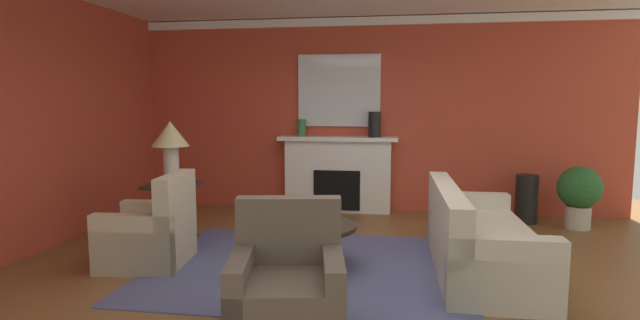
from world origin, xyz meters
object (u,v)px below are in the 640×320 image
(potted_plant, at_px, (579,192))
(vase_mantel_left, at_px, (302,128))
(mantel_mirror, at_px, (339,91))
(vase_tall_corner, at_px, (526,199))
(fireplace, at_px, (338,176))
(armchair_near_window, at_px, (151,235))
(side_table, at_px, (173,208))
(table_lamp, at_px, (170,140))
(coffee_table, at_px, (307,235))
(sofa, at_px, (478,243))
(vase_mantel_right, at_px, (374,125))
(armchair_facing_fireplace, at_px, (287,292))

(potted_plant, bearing_deg, vase_mantel_left, 172.91)
(mantel_mirror, xyz_separation_m, vase_tall_corner, (2.68, -0.42, -1.51))
(fireplace, height_order, armchair_near_window, fireplace)
(side_table, relative_size, vase_tall_corner, 1.04)
(side_table, height_order, vase_mantel_left, vase_mantel_left)
(mantel_mirror, bearing_deg, table_lamp, -131.04)
(armchair_near_window, xyz_separation_m, side_table, (-0.16, 0.86, 0.09))
(coffee_table, distance_m, table_lamp, 2.11)
(side_table, relative_size, table_lamp, 0.93)
(sofa, distance_m, vase_tall_corner, 2.41)
(armchair_near_window, height_order, vase_mantel_right, vase_mantel_right)
(sofa, distance_m, vase_mantel_left, 3.46)
(sofa, distance_m, armchair_near_window, 3.31)
(vase_mantel_right, bearing_deg, mantel_mirror, 162.82)
(coffee_table, height_order, side_table, side_table)
(fireplace, distance_m, vase_tall_corner, 2.70)
(table_lamp, bearing_deg, vase_mantel_right, 38.77)
(side_table, bearing_deg, potted_plant, 15.37)
(coffee_table, xyz_separation_m, vase_mantel_right, (0.54, 2.57, 1.00))
(armchair_facing_fireplace, distance_m, table_lamp, 2.99)
(fireplace, bearing_deg, potted_plant, -9.11)
(fireplace, relative_size, potted_plant, 2.16)
(armchair_facing_fireplace, xyz_separation_m, coffee_table, (-0.12, 1.42, 0.03))
(mantel_mirror, height_order, vase_mantel_left, mantel_mirror)
(vase_mantel_left, bearing_deg, fireplace, 5.12)
(sofa, distance_m, coffee_table, 1.69)
(armchair_facing_fireplace, xyz_separation_m, potted_plant, (3.15, 3.52, 0.19))
(vase_tall_corner, bearing_deg, armchair_facing_fireplace, -124.30)
(vase_mantel_right, bearing_deg, side_table, -141.23)
(sofa, height_order, armchair_facing_fireplace, armchair_facing_fireplace)
(vase_mantel_left, relative_size, potted_plant, 0.31)
(sofa, distance_m, potted_plant, 2.54)
(coffee_table, bearing_deg, fireplace, 90.15)
(sofa, height_order, coffee_table, sofa)
(armchair_near_window, bearing_deg, vase_tall_corner, 30.04)
(armchair_facing_fireplace, height_order, vase_tall_corner, armchair_facing_fireplace)
(sofa, relative_size, armchair_facing_fireplace, 2.22)
(sofa, xyz_separation_m, vase_tall_corner, (0.99, 2.20, 0.04))
(mantel_mirror, xyz_separation_m, armchair_near_window, (-1.61, -2.90, -1.54))
(coffee_table, bearing_deg, potted_plant, 32.62)
(mantel_mirror, distance_m, coffee_table, 3.13)
(table_lamp, bearing_deg, armchair_facing_fireplace, -48.36)
(armchair_near_window, bearing_deg, side_table, 100.72)
(armchair_near_window, relative_size, table_lamp, 1.27)
(fireplace, height_order, vase_mantel_left, vase_mantel_left)
(mantel_mirror, relative_size, vase_mantel_left, 4.82)
(mantel_mirror, xyz_separation_m, armchair_facing_fireplace, (0.12, -4.16, -1.54))
(fireplace, distance_m, potted_plant, 3.32)
(mantel_mirror, height_order, side_table, mantel_mirror)
(fireplace, relative_size, side_table, 2.57)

